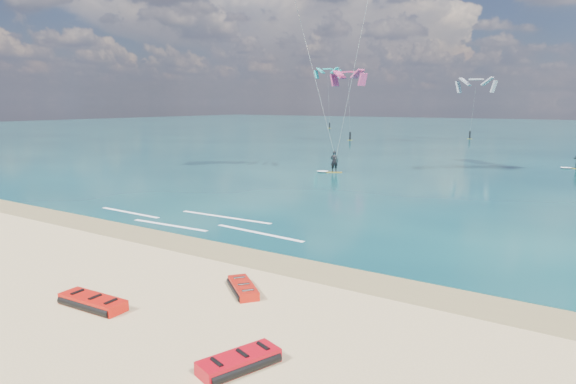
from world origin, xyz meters
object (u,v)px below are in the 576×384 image
object	(u,v)px
kitesurfer_main	(332,51)
packed_kite_right	(239,368)
packed_kite_left	(93,307)
packed_kite_mid	(243,292)

from	to	relation	value
kitesurfer_main	packed_kite_right	bearing A→B (deg)	-93.62
packed_kite_right	kitesurfer_main	size ratio (longest dim) A/B	0.11
packed_kite_left	kitesurfer_main	xyz separation A→B (m)	(-7.77, 29.56, 10.62)
packed_kite_mid	kitesurfer_main	world-z (taller)	kitesurfer_main
packed_kite_right	kitesurfer_main	distance (m)	34.74
packed_kite_mid	kitesurfer_main	size ratio (longest dim) A/B	0.11
packed_kite_right	packed_kite_left	bearing A→B (deg)	105.20
packed_kite_left	kitesurfer_main	distance (m)	32.36
packed_kite_left	packed_kite_mid	xyz separation A→B (m)	(3.14, 3.68, 0.00)
packed_kite_mid	kitesurfer_main	distance (m)	30.03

